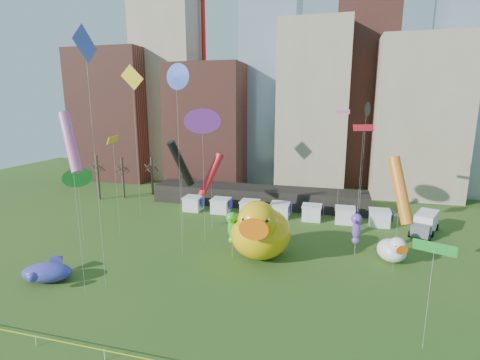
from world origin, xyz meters
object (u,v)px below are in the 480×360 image
(seahorse_purple, at_px, (356,226))
(whale_inflatable, at_px, (48,271))
(small_duck, at_px, (393,249))
(box_truck, at_px, (425,223))
(big_duck, at_px, (260,230))
(seahorse_green, at_px, (232,225))

(seahorse_purple, xyz_separation_m, whale_inflatable, (-30.95, -14.85, -2.69))
(small_duck, relative_size, whale_inflatable, 0.73)
(small_duck, distance_m, box_truck, 12.91)
(seahorse_purple, height_order, box_truck, seahorse_purple)
(big_duck, height_order, small_duck, big_duck)
(small_duck, height_order, box_truck, small_duck)
(whale_inflatable, bearing_deg, seahorse_purple, 10.13)
(big_duck, distance_m, seahorse_purple, 11.54)
(box_truck, bearing_deg, small_duck, -94.11)
(big_duck, height_order, seahorse_green, big_duck)
(big_duck, relative_size, small_duck, 2.11)
(seahorse_green, bearing_deg, small_duck, 12.96)
(box_truck, bearing_deg, seahorse_green, -125.10)
(small_duck, xyz_separation_m, box_truck, (5.80, 11.53, -0.08))
(big_duck, relative_size, seahorse_green, 1.76)
(small_duck, distance_m, seahorse_green, 18.79)
(whale_inflatable, height_order, box_truck, box_truck)
(seahorse_purple, bearing_deg, big_duck, -139.56)
(seahorse_green, xyz_separation_m, whale_inflatable, (-16.80, -10.45, -3.02))
(big_duck, bearing_deg, box_truck, 31.69)
(big_duck, xyz_separation_m, whale_inflatable, (-20.02, -11.17, -2.44))
(box_truck, bearing_deg, seahorse_purple, -109.90)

